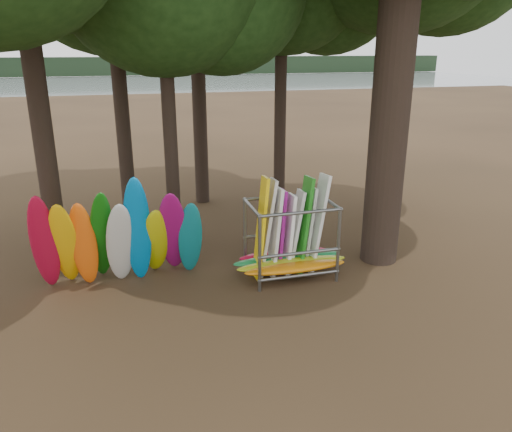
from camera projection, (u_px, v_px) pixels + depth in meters
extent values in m
plane|color=#47331E|center=(254.00, 284.00, 13.47)|extent=(120.00, 120.00, 0.00)
plane|color=gray|center=(137.00, 94.00, 68.18)|extent=(160.00, 160.00, 0.00)
cube|color=black|center=(125.00, 66.00, 113.13)|extent=(160.00, 4.00, 4.00)
cylinder|color=black|center=(32.00, 55.00, 12.71)|extent=(0.55, 0.55, 11.75)
cylinder|color=black|center=(118.00, 68.00, 15.94)|extent=(0.48, 0.48, 10.85)
cylinder|color=black|center=(196.00, 18.00, 18.42)|extent=(0.55, 0.55, 14.18)
cylinder|color=black|center=(281.00, 66.00, 17.95)|extent=(0.44, 0.44, 10.84)
cylinder|color=black|center=(168.00, 89.00, 14.61)|extent=(0.42, 0.42, 9.82)
cylinder|color=black|center=(392.00, 48.00, 16.39)|extent=(0.44, 0.44, 12.04)
cylinder|color=black|center=(399.00, 13.00, 12.84)|extent=(1.06, 1.06, 13.77)
ellipsoid|color=#AE0C2D|center=(45.00, 244.00, 12.37)|extent=(0.75, 1.59, 2.98)
ellipsoid|color=#F7B50A|center=(65.00, 245.00, 12.63)|extent=(0.69, 1.71, 2.75)
ellipsoid|color=#F85B0F|center=(84.00, 245.00, 12.78)|extent=(0.71, 1.05, 2.57)
ellipsoid|color=#106810|center=(102.00, 237.00, 12.94)|extent=(0.83, 1.81, 2.92)
ellipsoid|color=beige|center=(121.00, 244.00, 12.90)|extent=(0.86, 1.38, 2.59)
ellipsoid|color=#016FBB|center=(138.00, 231.00, 12.84)|extent=(0.71, 1.31, 3.23)
ellipsoid|color=#BEC00D|center=(156.00, 242.00, 13.37)|extent=(0.73, 1.71, 2.40)
ellipsoid|color=#940E65|center=(173.00, 233.00, 13.28)|extent=(0.97, 2.06, 2.86)
ellipsoid|color=#0E707A|center=(190.00, 239.00, 13.41)|extent=(0.68, 1.31, 2.45)
ellipsoid|color=#CD710B|center=(296.00, 267.00, 13.46)|extent=(2.88, 0.55, 0.24)
ellipsoid|color=#A4AF17|center=(292.00, 263.00, 13.71)|extent=(3.16, 0.55, 0.24)
ellipsoid|color=#1B7B3F|center=(288.00, 258.00, 14.04)|extent=(3.19, 0.55, 0.24)
ellipsoid|color=#B50D30|center=(284.00, 254.00, 14.33)|extent=(2.68, 0.55, 0.24)
cube|color=yellow|center=(261.00, 229.00, 13.47)|extent=(0.43, 0.78, 2.84)
cube|color=silver|center=(267.00, 228.00, 13.67)|extent=(0.59, 0.76, 2.73)
cube|color=silver|center=(275.00, 233.00, 13.63)|extent=(0.39, 0.77, 2.51)
cube|color=#91187F|center=(280.00, 232.00, 13.87)|extent=(0.34, 0.76, 2.39)
cube|color=white|center=(289.00, 235.00, 13.80)|extent=(0.33, 0.75, 2.29)
cube|color=silver|center=(294.00, 232.00, 13.93)|extent=(0.56, 0.74, 2.35)
cube|color=#1E7A1B|center=(303.00, 226.00, 13.79)|extent=(0.48, 0.80, 2.76)
cube|color=silver|center=(307.00, 229.00, 14.09)|extent=(0.45, 0.77, 2.40)
cube|color=silver|center=(317.00, 224.00, 13.88)|extent=(0.63, 0.81, 2.80)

